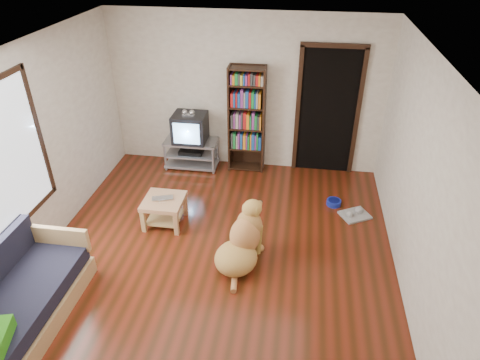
# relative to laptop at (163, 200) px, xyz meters

# --- Properties ---
(ground) EXTENTS (5.00, 5.00, 0.00)m
(ground) POSITION_rel_laptop_xyz_m (0.88, -0.55, -0.41)
(ground) COLOR #5F1F10
(ground) RESTS_ON ground
(ceiling) EXTENTS (5.00, 5.00, 0.00)m
(ceiling) POSITION_rel_laptop_xyz_m (0.88, -0.55, 2.19)
(ceiling) COLOR white
(ceiling) RESTS_ON ground
(wall_back) EXTENTS (4.50, 0.00, 4.50)m
(wall_back) POSITION_rel_laptop_xyz_m (0.88, 1.95, 0.89)
(wall_back) COLOR silver
(wall_back) RESTS_ON ground
(wall_front) EXTENTS (4.50, 0.00, 4.50)m
(wall_front) POSITION_rel_laptop_xyz_m (0.88, -3.05, 0.89)
(wall_front) COLOR silver
(wall_front) RESTS_ON ground
(wall_left) EXTENTS (0.00, 5.00, 5.00)m
(wall_left) POSITION_rel_laptop_xyz_m (-1.37, -0.55, 0.89)
(wall_left) COLOR silver
(wall_left) RESTS_ON ground
(wall_right) EXTENTS (0.00, 5.00, 5.00)m
(wall_right) POSITION_rel_laptop_xyz_m (3.13, -0.55, 0.89)
(wall_right) COLOR silver
(wall_right) RESTS_ON ground
(laptop) EXTENTS (0.33, 0.27, 0.02)m
(laptop) POSITION_rel_laptop_xyz_m (0.00, 0.00, 0.00)
(laptop) COLOR silver
(laptop) RESTS_ON coffee_table
(dog_bowl) EXTENTS (0.22, 0.22, 0.08)m
(dog_bowl) POSITION_rel_laptop_xyz_m (2.41, 0.85, -0.37)
(dog_bowl) COLOR #16259B
(dog_bowl) RESTS_ON ground
(grey_rag) EXTENTS (0.51, 0.47, 0.03)m
(grey_rag) POSITION_rel_laptop_xyz_m (2.71, 0.60, -0.40)
(grey_rag) COLOR #999999
(grey_rag) RESTS_ON ground
(window) EXTENTS (0.03, 1.46, 1.70)m
(window) POSITION_rel_laptop_xyz_m (-1.36, -1.05, 1.09)
(window) COLOR white
(window) RESTS_ON wall_left
(doorway) EXTENTS (1.03, 0.05, 2.19)m
(doorway) POSITION_rel_laptop_xyz_m (2.23, 1.93, 0.71)
(doorway) COLOR black
(doorway) RESTS_ON wall_back
(tv_stand) EXTENTS (0.90, 0.45, 0.50)m
(tv_stand) POSITION_rel_laptop_xyz_m (-0.02, 1.70, -0.14)
(tv_stand) COLOR #99999E
(tv_stand) RESTS_ON ground
(crt_tv) EXTENTS (0.55, 0.52, 0.58)m
(crt_tv) POSITION_rel_laptop_xyz_m (-0.02, 1.72, 0.33)
(crt_tv) COLOR black
(crt_tv) RESTS_ON tv_stand
(bookshelf) EXTENTS (0.60, 0.30, 1.80)m
(bookshelf) POSITION_rel_laptop_xyz_m (0.93, 1.80, 0.59)
(bookshelf) COLOR black
(bookshelf) RESTS_ON ground
(sofa) EXTENTS (0.80, 1.80, 0.80)m
(sofa) POSITION_rel_laptop_xyz_m (-1.00, -1.93, -0.15)
(sofa) COLOR tan
(sofa) RESTS_ON ground
(coffee_table) EXTENTS (0.55, 0.55, 0.40)m
(coffee_table) POSITION_rel_laptop_xyz_m (-0.00, 0.03, -0.13)
(coffee_table) COLOR tan
(coffee_table) RESTS_ON ground
(dog) EXTENTS (0.70, 1.00, 0.83)m
(dog) POSITION_rel_laptop_xyz_m (1.21, -0.62, -0.11)
(dog) COLOR #D5A752
(dog) RESTS_ON ground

